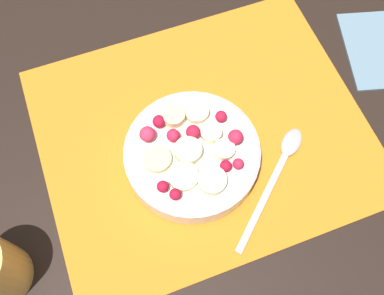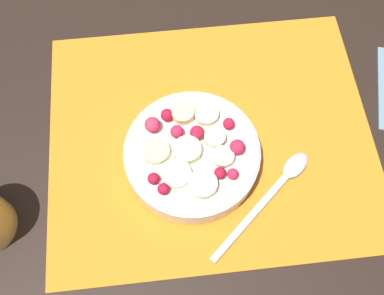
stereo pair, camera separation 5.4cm
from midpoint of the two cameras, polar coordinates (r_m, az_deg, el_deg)
name	(u,v)px [view 1 (the left image)]	position (r m, az deg, el deg)	size (l,w,h in m)	color
ground_plane	(203,132)	(0.60, -1.03, 1.74)	(3.00, 3.00, 0.00)	black
placemat	(203,132)	(0.60, -1.03, 1.86)	(0.45, 0.37, 0.01)	orange
fruit_bowl	(192,154)	(0.56, -2.76, -1.13)	(0.18, 0.18, 0.06)	silver
spoon	(281,164)	(0.58, 9.21, -2.45)	(0.15, 0.14, 0.01)	#B2B2B7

